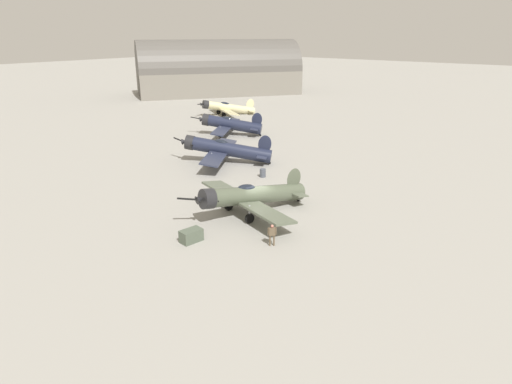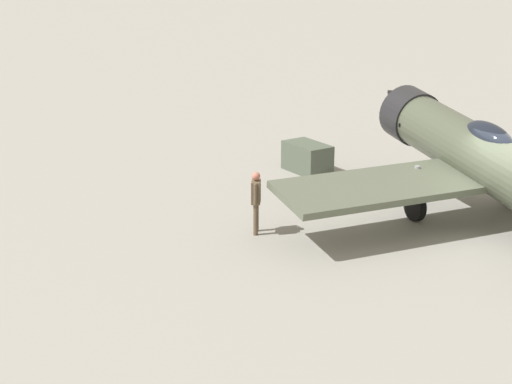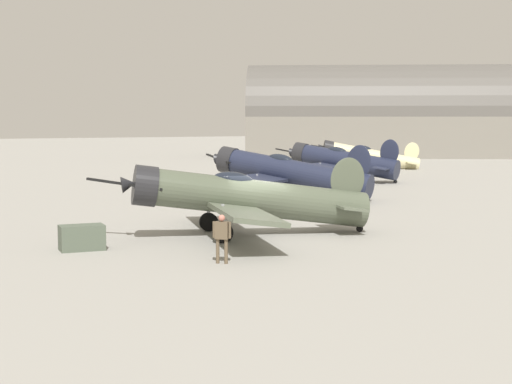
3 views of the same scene
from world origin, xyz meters
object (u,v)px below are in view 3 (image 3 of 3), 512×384
object	(u,v)px
airplane_foreground	(244,198)
airplane_far_line	(341,161)
fuel_drum	(332,203)
ground_crew_mechanic	(222,234)
airplane_mid_apron	(287,172)
airplane_outer_stand	(367,156)
equipment_crate	(82,238)

from	to	relation	value
airplane_foreground	airplane_far_line	world-z (taller)	airplane_far_line
fuel_drum	airplane_foreground	bearing A→B (deg)	32.08
airplane_foreground	ground_crew_mechanic	distance (m)	6.27
airplane_foreground	airplane_mid_apron	xyz separation A→B (m)	(-10.14, -12.09, 0.03)
airplane_mid_apron	airplane_far_line	bearing A→B (deg)	-81.76
ground_crew_mechanic	airplane_outer_stand	bearing A→B (deg)	1.20
fuel_drum	airplane_far_line	bearing A→B (deg)	-128.69
equipment_crate	fuel_drum	size ratio (longest dim) A/B	1.96
airplane_foreground	airplane_far_line	bearing A→B (deg)	-116.98
airplane_foreground	airplane_far_line	size ratio (longest dim) A/B	1.02
airplane_foreground	ground_crew_mechanic	size ratio (longest dim) A/B	7.16
airplane_foreground	fuel_drum	xyz separation A→B (m)	(-8.51, -5.33, -1.14)
airplane_far_line	ground_crew_mechanic	bearing A→B (deg)	106.57
airplane_foreground	airplane_outer_stand	size ratio (longest dim) A/B	1.04
ground_crew_mechanic	airplane_foreground	bearing A→B (deg)	8.88
airplane_mid_apron	ground_crew_mechanic	xyz separation A→B (m)	(13.88, 17.08, -0.63)
airplane_outer_stand	fuel_drum	distance (m)	37.15
airplane_outer_stand	airplane_mid_apron	bearing A→B (deg)	72.47
airplane_far_line	fuel_drum	bearing A→B (deg)	111.46
airplane_outer_stand	equipment_crate	distance (m)	52.01
airplane_outer_stand	airplane_foreground	bearing A→B (deg)	75.27
airplane_mid_apron	ground_crew_mechanic	distance (m)	22.02
airplane_foreground	airplane_far_line	distance (m)	30.26
ground_crew_mechanic	fuel_drum	bearing A→B (deg)	-4.14
airplane_outer_stand	fuel_drum	world-z (taller)	airplane_outer_stand
ground_crew_mechanic	equipment_crate	world-z (taller)	ground_crew_mechanic
equipment_crate	airplane_mid_apron	bearing A→B (deg)	-144.54
airplane_far_line	ground_crew_mechanic	xyz separation A→B (m)	(25.13, 26.40, -0.64)
airplane_foreground	airplane_outer_stand	xyz separation A→B (m)	(-33.48, -32.83, -0.25)
ground_crew_mechanic	fuel_drum	xyz separation A→B (m)	(-12.25, -10.33, -0.55)
airplane_mid_apron	equipment_crate	xyz separation A→B (m)	(16.98, 12.09, -1.15)
fuel_drum	airplane_mid_apron	bearing A→B (deg)	-103.56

